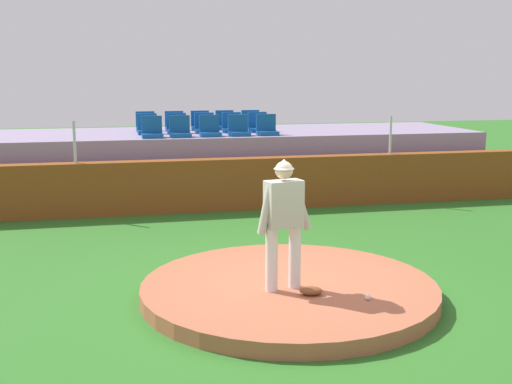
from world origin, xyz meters
name	(u,v)px	position (x,y,z in m)	size (l,w,h in m)	color
ground_plane	(289,297)	(0.00, 0.00, 0.00)	(60.00, 60.00, 0.00)	#2C6C22
pitchers_mound	(289,290)	(0.00, 0.00, 0.10)	(4.07, 4.07, 0.21)	#AA5E40
pitcher	(284,215)	(-0.15, -0.23, 1.22)	(0.80, 0.35, 1.75)	silver
baseball	(368,297)	(0.79, -0.88, 0.24)	(0.07, 0.07, 0.07)	white
fielding_glove	(311,291)	(0.15, -0.54, 0.26)	(0.30, 0.20, 0.11)	brown
brick_barrier	(218,185)	(0.00, 5.88, 0.58)	(16.43, 0.40, 1.17)	brown
fence_post_left	(75,142)	(-3.07, 5.88, 1.62)	(0.06, 0.06, 0.90)	silver
fence_post_right	(390,135)	(4.11, 5.88, 1.62)	(0.06, 0.06, 0.90)	silver
bleacher_platform	(203,162)	(0.00, 8.24, 0.79)	(13.99, 3.58, 1.57)	gray
stadium_chair_0	(152,131)	(-1.37, 6.95, 1.73)	(0.48, 0.44, 0.50)	#104C90
stadium_chair_1	(180,130)	(-0.72, 6.96, 1.73)	(0.48, 0.44, 0.50)	#104C90
stadium_chair_2	(210,130)	(-0.01, 6.99, 1.73)	(0.48, 0.44, 0.50)	#104C90
stadium_chair_3	(239,129)	(0.69, 6.98, 1.73)	(0.48, 0.44, 0.50)	#104C90
stadium_chair_4	(267,129)	(1.39, 6.99, 1.73)	(0.48, 0.44, 0.50)	#104C90
stadium_chair_5	(147,128)	(-1.43, 7.88, 1.73)	(0.48, 0.44, 0.50)	#104C90
stadium_chair_6	(177,127)	(-0.70, 7.88, 1.73)	(0.48, 0.44, 0.50)	#104C90
stadium_chair_7	(205,127)	(0.00, 7.90, 1.73)	(0.48, 0.44, 0.50)	#104C90
stadium_chair_8	(232,126)	(0.70, 7.90, 1.73)	(0.48, 0.44, 0.50)	#104C90
stadium_chair_9	(258,126)	(1.37, 7.89, 1.73)	(0.48, 0.44, 0.50)	#104C90
stadium_chair_10	(146,125)	(-1.42, 8.77, 1.73)	(0.48, 0.44, 0.50)	#104C90
stadium_chair_11	(175,124)	(-0.67, 8.76, 1.73)	(0.48, 0.44, 0.50)	#104C90
stadium_chair_12	(200,124)	(0.02, 8.80, 1.73)	(0.48, 0.44, 0.50)	#104C90
stadium_chair_13	(225,123)	(0.68, 8.80, 1.73)	(0.48, 0.44, 0.50)	#104C90
stadium_chair_14	(251,123)	(1.38, 8.77, 1.73)	(0.48, 0.44, 0.50)	#104C90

